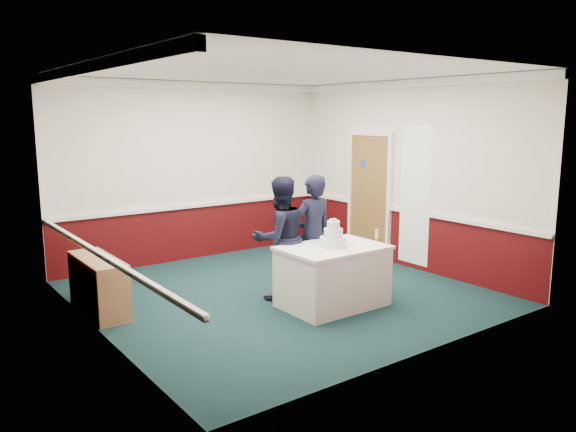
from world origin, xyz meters
TOP-DOWN VIEW (x-y plane):
  - ground at (0.00, 0.00)m, footprint 5.00×5.00m
  - room_shell at (0.08, 0.61)m, footprint 5.00×5.00m
  - sideboard at (-2.28, 0.72)m, footprint 0.41×1.20m
  - cake_table at (0.24, -0.82)m, footprint 1.32×0.92m
  - wedding_cake at (0.24, -0.82)m, footprint 0.35×0.35m
  - cake_knife at (0.21, -1.02)m, footprint 0.07×0.22m
  - champagne_flute at (0.74, -1.10)m, footprint 0.05×0.05m
  - person_man at (-0.13, -0.16)m, footprint 0.86×0.70m
  - person_woman at (0.36, -0.25)m, footprint 0.62×0.41m

SIDE VIEW (x-z plane):
  - ground at x=0.00m, z-range 0.00..0.00m
  - sideboard at x=-2.28m, z-range 0.00..0.70m
  - cake_table at x=0.24m, z-range 0.01..0.80m
  - cake_knife at x=0.21m, z-range 0.79..0.79m
  - person_man at x=-0.13m, z-range 0.00..1.66m
  - person_woman at x=0.36m, z-range 0.00..1.66m
  - wedding_cake at x=0.24m, z-range 0.72..1.08m
  - champagne_flute at x=0.74m, z-range 0.83..1.03m
  - room_shell at x=0.08m, z-range 0.47..3.47m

